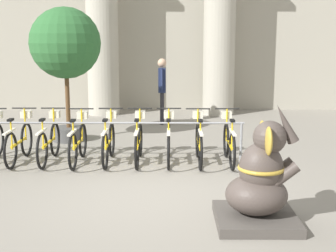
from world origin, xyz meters
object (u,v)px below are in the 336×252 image
(bicycle_4, at_px, (109,142))
(bicycle_6, at_px, (169,142))
(bicycle_3, at_px, (78,142))
(person_pedestrian, at_px, (162,85))
(bicycle_8, at_px, (229,142))
(bicycle_5, at_px, (139,142))
(bicycle_2, at_px, (49,141))
(potted_tree, at_px, (65,47))
(elephant_statue, at_px, (260,183))
(bicycle_1, at_px, (19,141))
(bicycle_7, at_px, (199,142))

(bicycle_4, height_order, bicycle_6, same)
(bicycle_3, distance_m, person_pedestrian, 4.43)
(bicycle_3, distance_m, bicycle_8, 2.87)
(bicycle_5, bearing_deg, person_pedestrian, 84.82)
(bicycle_5, relative_size, bicycle_6, 1.00)
(bicycle_8, height_order, person_pedestrian, person_pedestrian)
(bicycle_6, bearing_deg, bicycle_2, 179.47)
(bicycle_5, height_order, potted_tree, potted_tree)
(bicycle_3, xyz_separation_m, person_pedestrian, (1.52, 4.11, 0.69))
(bicycle_5, xyz_separation_m, elephant_statue, (1.76, -2.98, 0.13))
(bicycle_6, distance_m, potted_tree, 3.50)
(bicycle_4, height_order, bicycle_8, same)
(bicycle_5, bearing_deg, bicycle_2, 179.15)
(bicycle_1, xyz_separation_m, potted_tree, (0.53, 1.91, 1.75))
(bicycle_5, bearing_deg, bicycle_7, -1.72)
(potted_tree, bearing_deg, bicycle_6, -39.52)
(bicycle_4, bearing_deg, bicycle_5, 0.36)
(bicycle_5, xyz_separation_m, bicycle_8, (1.72, -0.02, 0.00))
(bicycle_8, bearing_deg, bicycle_7, -178.98)
(bicycle_7, bearing_deg, person_pedestrian, 100.79)
(bicycle_6, relative_size, bicycle_8, 1.00)
(bicycle_4, bearing_deg, bicycle_8, -0.51)
(bicycle_6, relative_size, elephant_statue, 1.04)
(bicycle_4, xyz_separation_m, person_pedestrian, (0.94, 4.06, 0.69))
(bicycle_2, distance_m, bicycle_4, 1.15)
(bicycle_7, relative_size, elephant_statue, 1.04)
(bicycle_4, relative_size, bicycle_5, 1.00)
(bicycle_2, distance_m, bicycle_5, 1.72)
(bicycle_5, distance_m, person_pedestrian, 4.13)
(elephant_statue, height_order, person_pedestrian, person_pedestrian)
(bicycle_1, distance_m, bicycle_5, 2.29)
(bicycle_2, height_order, bicycle_7, same)
(bicycle_4, bearing_deg, elephant_statue, -51.97)
(bicycle_5, height_order, bicycle_7, same)
(bicycle_1, height_order, potted_tree, potted_tree)
(bicycle_4, distance_m, bicycle_8, 2.29)
(bicycle_3, xyz_separation_m, potted_tree, (-0.62, 1.98, 1.75))
(bicycle_5, height_order, bicycle_8, same)
(bicycle_3, relative_size, elephant_statue, 1.04)
(bicycle_8, relative_size, elephant_statue, 1.04)
(bicycle_3, relative_size, bicycle_6, 1.00)
(potted_tree, bearing_deg, bicycle_3, -72.75)
(bicycle_2, relative_size, bicycle_7, 1.00)
(bicycle_6, distance_m, bicycle_8, 1.15)
(elephant_statue, height_order, potted_tree, potted_tree)
(bicycle_5, bearing_deg, bicycle_4, -179.64)
(bicycle_4, xyz_separation_m, bicycle_8, (2.29, -0.02, 0.00))
(bicycle_8, relative_size, person_pedestrian, 0.91)
(bicycle_2, xyz_separation_m, potted_tree, (-0.04, 1.91, 1.75))
(bicycle_2, bearing_deg, bicycle_3, -7.60)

